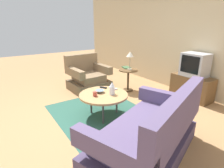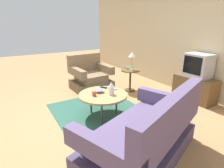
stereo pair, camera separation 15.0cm
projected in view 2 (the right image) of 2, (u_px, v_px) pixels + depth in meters
ground_plane at (95, 115)px, 3.39m from camera, size 16.00×16.00×0.00m
back_wall at (191, 36)px, 4.21m from camera, size 9.00×0.12×2.70m
area_rug at (103, 115)px, 3.39m from camera, size 2.10×1.63×0.00m
armchair at (90, 78)px, 4.69m from camera, size 0.89×0.95×0.88m
couch at (145, 136)px, 2.26m from camera, size 1.41×1.84×0.94m
coffee_table at (103, 95)px, 3.26m from camera, size 0.88×0.88×0.44m
side_table at (130, 76)px, 4.50m from camera, size 0.47×0.47×0.55m
tv_stand at (194, 88)px, 4.02m from camera, size 0.90×0.44×0.53m
television at (198, 66)px, 3.85m from camera, size 0.52×0.40×0.51m
table_lamp at (132, 55)px, 4.33m from camera, size 0.18×0.18×0.45m
vase at (111, 89)px, 3.19m from camera, size 0.10×0.10×0.23m
mug at (94, 94)px, 3.14m from camera, size 0.11×0.07×0.08m
bowl at (100, 91)px, 3.31m from camera, size 0.17×0.17×0.05m
tv_remote_dark at (104, 87)px, 3.55m from camera, size 0.14×0.11×0.02m
tv_remote_silver at (114, 89)px, 3.45m from camera, size 0.09×0.16×0.02m
book at (129, 68)px, 4.61m from camera, size 0.26×0.22×0.03m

